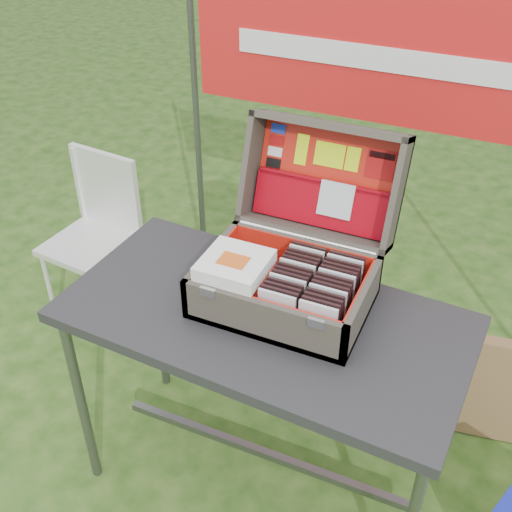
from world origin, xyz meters
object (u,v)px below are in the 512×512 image
at_px(table, 263,401).
at_px(cardboard_box, 504,391).
at_px(suitcase, 293,234).
at_px(chair, 91,246).

relative_size(table, cardboard_box, 2.87).
bearing_deg(suitcase, table, -106.55).
height_order(suitcase, cardboard_box, suitcase).
bearing_deg(cardboard_box, suitcase, -157.54).
bearing_deg(table, chair, 157.67).
bearing_deg(suitcase, chair, 160.70).
height_order(table, suitcase, suitcase).
relative_size(suitcase, cardboard_box, 1.20).
xyz_separation_m(table, suitcase, (0.04, 0.13, 0.65)).
height_order(table, chair, chair).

